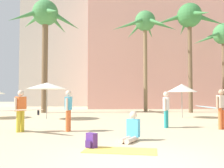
{
  "coord_description": "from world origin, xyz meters",
  "views": [
    {
      "loc": [
        -0.76,
        -5.43,
        1.45
      ],
      "look_at": [
        -0.49,
        7.3,
        2.06
      ],
      "focal_mm": 40.75,
      "sensor_mm": 36.0,
      "label": 1
    }
  ],
  "objects_px": {
    "beach_towel": "(120,150)",
    "person_near_right": "(68,109)",
    "palm_tree_left": "(190,20)",
    "palm_tree_center": "(224,38)",
    "backpack": "(91,141)",
    "cafe_umbrella_2": "(182,88)",
    "palm_tree_far_left": "(145,27)",
    "palm_tree_right": "(46,21)",
    "person_mid_right": "(132,131)",
    "person_mid_left": "(220,108)",
    "person_far_right": "(166,108)",
    "cafe_umbrella_0": "(47,86)",
    "person_near_left": "(20,109)"
  },
  "relations": [
    {
      "from": "palm_tree_right",
      "to": "person_mid_left",
      "type": "xyz_separation_m",
      "value": [
        10.5,
        -11.21,
        -7.22
      ]
    },
    {
      "from": "beach_towel",
      "to": "person_near_left",
      "type": "bearing_deg",
      "value": 137.83
    },
    {
      "from": "palm_tree_far_left",
      "to": "palm_tree_center",
      "type": "bearing_deg",
      "value": 6.46
    },
    {
      "from": "palm_tree_left",
      "to": "backpack",
      "type": "distance_m",
      "value": 18.73
    },
    {
      "from": "palm_tree_left",
      "to": "person_near_left",
      "type": "relative_size",
      "value": 3.7
    },
    {
      "from": "cafe_umbrella_0",
      "to": "beach_towel",
      "type": "bearing_deg",
      "value": -66.13
    },
    {
      "from": "person_near_left",
      "to": "palm_tree_right",
      "type": "bearing_deg",
      "value": -49.17
    },
    {
      "from": "person_near_right",
      "to": "palm_tree_left",
      "type": "bearing_deg",
      "value": -121.9
    },
    {
      "from": "person_mid_left",
      "to": "cafe_umbrella_0",
      "type": "bearing_deg",
      "value": 35.97
    },
    {
      "from": "person_far_right",
      "to": "beach_towel",
      "type": "bearing_deg",
      "value": 89.17
    },
    {
      "from": "palm_tree_far_left",
      "to": "person_near_left",
      "type": "bearing_deg",
      "value": -118.13
    },
    {
      "from": "palm_tree_left",
      "to": "palm_tree_right",
      "type": "xyz_separation_m",
      "value": [
        -12.85,
        0.22,
        -0.05
      ]
    },
    {
      "from": "cafe_umbrella_2",
      "to": "person_mid_right",
      "type": "distance_m",
      "value": 9.86
    },
    {
      "from": "palm_tree_far_left",
      "to": "person_mid_right",
      "type": "distance_m",
      "value": 17.35
    },
    {
      "from": "beach_towel",
      "to": "backpack",
      "type": "bearing_deg",
      "value": 155.44
    },
    {
      "from": "palm_tree_far_left",
      "to": "palm_tree_right",
      "type": "height_order",
      "value": "palm_tree_right"
    },
    {
      "from": "palm_tree_center",
      "to": "cafe_umbrella_2",
      "type": "bearing_deg",
      "value": -130.75
    },
    {
      "from": "palm_tree_center",
      "to": "palm_tree_right",
      "type": "distance_m",
      "value": 17.12
    },
    {
      "from": "palm_tree_center",
      "to": "backpack",
      "type": "bearing_deg",
      "value": -124.58
    },
    {
      "from": "cafe_umbrella_2",
      "to": "person_mid_right",
      "type": "bearing_deg",
      "value": -115.96
    },
    {
      "from": "cafe_umbrella_2",
      "to": "person_mid_right",
      "type": "xyz_separation_m",
      "value": [
        -4.25,
        -8.74,
        -1.66
      ]
    },
    {
      "from": "palm_tree_center",
      "to": "cafe_umbrella_0",
      "type": "distance_m",
      "value": 18.1
    },
    {
      "from": "palm_tree_right",
      "to": "palm_tree_left",
      "type": "bearing_deg",
      "value": -0.96
    },
    {
      "from": "palm_tree_far_left",
      "to": "person_mid_right",
      "type": "height_order",
      "value": "palm_tree_far_left"
    },
    {
      "from": "backpack",
      "to": "person_near_right",
      "type": "relative_size",
      "value": 0.25
    },
    {
      "from": "palm_tree_left",
      "to": "palm_tree_right",
      "type": "bearing_deg",
      "value": 179.04
    },
    {
      "from": "palm_tree_left",
      "to": "cafe_umbrella_2",
      "type": "distance_m",
      "value": 8.43
    },
    {
      "from": "palm_tree_center",
      "to": "person_near_right",
      "type": "height_order",
      "value": "palm_tree_center"
    },
    {
      "from": "palm_tree_center",
      "to": "person_near_right",
      "type": "relative_size",
      "value": 5.1
    },
    {
      "from": "cafe_umbrella_0",
      "to": "person_far_right",
      "type": "bearing_deg",
      "value": -34.85
    },
    {
      "from": "palm_tree_far_left",
      "to": "palm_tree_center",
      "type": "xyz_separation_m",
      "value": [
        7.91,
        0.9,
        -0.89
      ]
    },
    {
      "from": "palm_tree_left",
      "to": "person_far_right",
      "type": "distance_m",
      "value": 13.6
    },
    {
      "from": "palm_tree_center",
      "to": "beach_towel",
      "type": "distance_m",
      "value": 22.07
    },
    {
      "from": "beach_towel",
      "to": "person_near_right",
      "type": "distance_m",
      "value": 4.33
    },
    {
      "from": "cafe_umbrella_2",
      "to": "person_mid_left",
      "type": "distance_m",
      "value": 5.91
    },
    {
      "from": "palm_tree_left",
      "to": "beach_towel",
      "type": "bearing_deg",
      "value": -114.59
    },
    {
      "from": "backpack",
      "to": "person_near_right",
      "type": "bearing_deg",
      "value": -117.06
    },
    {
      "from": "palm_tree_right",
      "to": "person_mid_left",
      "type": "relative_size",
      "value": 3.6
    },
    {
      "from": "palm_tree_far_left",
      "to": "palm_tree_center",
      "type": "distance_m",
      "value": 8.01
    },
    {
      "from": "palm_tree_left",
      "to": "person_near_right",
      "type": "xyz_separation_m",
      "value": [
        -8.98,
        -11.62,
        -7.29
      ]
    },
    {
      "from": "palm_tree_center",
      "to": "person_near_right",
      "type": "xyz_separation_m",
      "value": [
        -13.09,
        -13.91,
        -6.2
      ]
    },
    {
      "from": "beach_towel",
      "to": "backpack",
      "type": "distance_m",
      "value": 0.88
    },
    {
      "from": "palm_tree_right",
      "to": "cafe_umbrella_2",
      "type": "bearing_deg",
      "value": -27.18
    },
    {
      "from": "person_near_left",
      "to": "person_far_right",
      "type": "bearing_deg",
      "value": -135.83
    },
    {
      "from": "beach_towel",
      "to": "person_near_right",
      "type": "bearing_deg",
      "value": 117.34
    },
    {
      "from": "palm_tree_center",
      "to": "person_mid_right",
      "type": "relative_size",
      "value": 8.91
    },
    {
      "from": "palm_tree_far_left",
      "to": "palm_tree_left",
      "type": "xyz_separation_m",
      "value": [
        3.8,
        -1.39,
        0.21
      ]
    },
    {
      "from": "palm_tree_center",
      "to": "cafe_umbrella_2",
      "type": "xyz_separation_m",
      "value": [
        -6.44,
        -7.47,
        -5.13
      ]
    },
    {
      "from": "palm_tree_right",
      "to": "beach_towel",
      "type": "distance_m",
      "value": 18.53
    },
    {
      "from": "person_near_left",
      "to": "person_near_right",
      "type": "height_order",
      "value": "person_near_left"
    }
  ]
}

